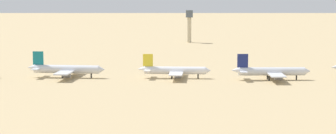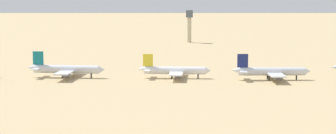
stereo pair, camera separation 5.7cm
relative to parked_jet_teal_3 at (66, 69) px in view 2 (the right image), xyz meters
name	(u,v)px [view 2 (the right image)]	position (x,y,z in m)	size (l,w,h in m)	color
ground	(172,81)	(52.81, -10.99, -4.27)	(4000.00, 4000.00, 0.00)	tan
parked_jet_teal_3	(66,69)	(0.00, 0.00, 0.00)	(39.48, 33.48, 13.04)	silver
parked_jet_yellow_4	(174,70)	(53.83, -3.11, -0.33)	(36.49, 30.75, 12.05)	white
parked_jet_navy_5	(271,71)	(100.73, -9.71, -0.08)	(38.65, 32.31, 12.81)	silver
control_tower	(189,23)	(70.40, 192.65, 10.70)	(5.20, 5.20, 24.82)	#C6B793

